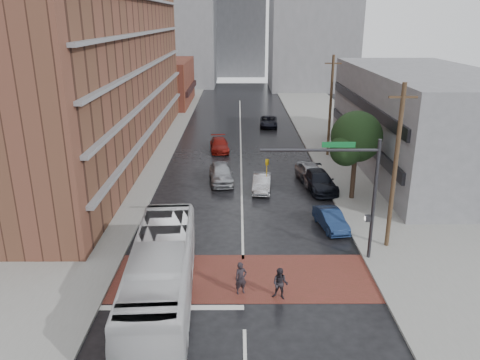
{
  "coord_description": "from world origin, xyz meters",
  "views": [
    {
      "loc": [
        -0.27,
        -21.69,
        13.33
      ],
      "look_at": [
        -0.16,
        6.54,
        3.5
      ],
      "focal_mm": 35.0,
      "sensor_mm": 36.0,
      "label": 1
    }
  ],
  "objects_px": {
    "car_travel_a": "(221,173)",
    "car_parked_near": "(331,219)",
    "car_travel_b": "(262,183)",
    "transit_bus": "(161,275)",
    "pedestrian_b": "(280,284)",
    "pedestrian_a": "(241,278)",
    "suv_travel": "(269,122)",
    "car_parked_far": "(311,173)",
    "car_travel_c": "(219,145)",
    "car_parked_mid": "(319,181)"
  },
  "relations": [
    {
      "from": "suv_travel",
      "to": "transit_bus",
      "type": "bearing_deg",
      "value": -97.67
    },
    {
      "from": "car_travel_c",
      "to": "car_travel_a",
      "type": "bearing_deg",
      "value": -92.69
    },
    {
      "from": "car_travel_b",
      "to": "car_parked_near",
      "type": "distance_m",
      "value": 8.38
    },
    {
      "from": "pedestrian_a",
      "to": "car_parked_mid",
      "type": "height_order",
      "value": "pedestrian_a"
    },
    {
      "from": "pedestrian_a",
      "to": "car_travel_a",
      "type": "relative_size",
      "value": 0.36
    },
    {
      "from": "car_travel_c",
      "to": "car_parked_far",
      "type": "relative_size",
      "value": 0.96
    },
    {
      "from": "pedestrian_a",
      "to": "suv_travel",
      "type": "xyz_separation_m",
      "value": [
        3.8,
        38.65,
        -0.21
      ]
    },
    {
      "from": "car_travel_b",
      "to": "car_parked_near",
      "type": "xyz_separation_m",
      "value": [
        4.25,
        -7.22,
        -0.03
      ]
    },
    {
      "from": "car_parked_mid",
      "to": "car_travel_a",
      "type": "bearing_deg",
      "value": 159.86
    },
    {
      "from": "transit_bus",
      "to": "car_travel_a",
      "type": "bearing_deg",
      "value": 79.67
    },
    {
      "from": "suv_travel",
      "to": "pedestrian_b",
      "type": "bearing_deg",
      "value": -89.47
    },
    {
      "from": "suv_travel",
      "to": "car_parked_near",
      "type": "distance_m",
      "value": 30.95
    },
    {
      "from": "car_travel_a",
      "to": "car_parked_far",
      "type": "bearing_deg",
      "value": -5.84
    },
    {
      "from": "pedestrian_b",
      "to": "car_travel_a",
      "type": "distance_m",
      "value": 17.82
    },
    {
      "from": "car_travel_b",
      "to": "car_travel_c",
      "type": "distance_m",
      "value": 12.65
    },
    {
      "from": "transit_bus",
      "to": "car_travel_b",
      "type": "xyz_separation_m",
      "value": [
        5.61,
        15.99,
        -1.0
      ]
    },
    {
      "from": "pedestrian_b",
      "to": "car_travel_b",
      "type": "bearing_deg",
      "value": 110.1
    },
    {
      "from": "car_travel_a",
      "to": "suv_travel",
      "type": "xyz_separation_m",
      "value": [
        5.38,
        21.65,
        -0.16
      ]
    },
    {
      "from": "car_travel_a",
      "to": "car_travel_b",
      "type": "xyz_separation_m",
      "value": [
        3.36,
        -1.99,
        -0.15
      ]
    },
    {
      "from": "transit_bus",
      "to": "car_travel_a",
      "type": "relative_size",
      "value": 2.49
    },
    {
      "from": "car_travel_a",
      "to": "car_parked_near",
      "type": "xyz_separation_m",
      "value": [
        7.62,
        -9.21,
        -0.18
      ]
    },
    {
      "from": "transit_bus",
      "to": "pedestrian_b",
      "type": "height_order",
      "value": "transit_bus"
    },
    {
      "from": "transit_bus",
      "to": "car_parked_far",
      "type": "xyz_separation_m",
      "value": [
        9.89,
        18.02,
        -0.85
      ]
    },
    {
      "from": "transit_bus",
      "to": "car_travel_b",
      "type": "height_order",
      "value": "transit_bus"
    },
    {
      "from": "car_travel_a",
      "to": "transit_bus",
      "type": "bearing_deg",
      "value": -103.25
    },
    {
      "from": "transit_bus",
      "to": "car_travel_b",
      "type": "distance_m",
      "value": 16.98
    },
    {
      "from": "pedestrian_b",
      "to": "car_parked_far",
      "type": "xyz_separation_m",
      "value": [
        4.1,
        17.5,
        -0.02
      ]
    },
    {
      "from": "car_parked_near",
      "to": "car_parked_far",
      "type": "height_order",
      "value": "car_parked_far"
    },
    {
      "from": "car_travel_c",
      "to": "suv_travel",
      "type": "distance_m",
      "value": 13.02
    },
    {
      "from": "pedestrian_a",
      "to": "car_parked_far",
      "type": "xyz_separation_m",
      "value": [
        6.05,
        17.03,
        -0.05
      ]
    },
    {
      "from": "car_travel_a",
      "to": "car_parked_near",
      "type": "distance_m",
      "value": 11.95
    },
    {
      "from": "pedestrian_b",
      "to": "car_travel_a",
      "type": "height_order",
      "value": "pedestrian_b"
    },
    {
      "from": "pedestrian_b",
      "to": "car_parked_mid",
      "type": "relative_size",
      "value": 0.32
    },
    {
      "from": "car_parked_far",
      "to": "car_travel_c",
      "type": "bearing_deg",
      "value": 120.85
    },
    {
      "from": "transit_bus",
      "to": "car_travel_c",
      "type": "relative_size",
      "value": 2.61
    },
    {
      "from": "car_travel_a",
      "to": "suv_travel",
      "type": "relative_size",
      "value": 1.01
    },
    {
      "from": "pedestrian_a",
      "to": "pedestrian_b",
      "type": "height_order",
      "value": "pedestrian_a"
    },
    {
      "from": "suv_travel",
      "to": "car_parked_near",
      "type": "relative_size",
      "value": 1.23
    },
    {
      "from": "pedestrian_a",
      "to": "pedestrian_b",
      "type": "xyz_separation_m",
      "value": [
        1.95,
        -0.47,
        -0.03
      ]
    },
    {
      "from": "car_travel_a",
      "to": "car_parked_near",
      "type": "relative_size",
      "value": 1.25
    },
    {
      "from": "suv_travel",
      "to": "car_parked_mid",
      "type": "height_order",
      "value": "car_parked_mid"
    },
    {
      "from": "car_travel_a",
      "to": "car_parked_mid",
      "type": "bearing_deg",
      "value": -18.56
    },
    {
      "from": "car_travel_b",
      "to": "suv_travel",
      "type": "xyz_separation_m",
      "value": [
        2.02,
        23.64,
        -0.01
      ]
    },
    {
      "from": "car_parked_far",
      "to": "suv_travel",
      "type": "bearing_deg",
      "value": 87.63
    },
    {
      "from": "transit_bus",
      "to": "pedestrian_b",
      "type": "distance_m",
      "value": 5.87
    },
    {
      "from": "pedestrian_a",
      "to": "suv_travel",
      "type": "relative_size",
      "value": 0.37
    },
    {
      "from": "car_travel_c",
      "to": "car_travel_b",
      "type": "bearing_deg",
      "value": -77.77
    },
    {
      "from": "transit_bus",
      "to": "pedestrian_a",
      "type": "distance_m",
      "value": 4.04
    },
    {
      "from": "transit_bus",
      "to": "car_travel_c",
      "type": "bearing_deg",
      "value": 83.28
    },
    {
      "from": "car_travel_b",
      "to": "car_parked_mid",
      "type": "height_order",
      "value": "car_parked_mid"
    }
  ]
}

